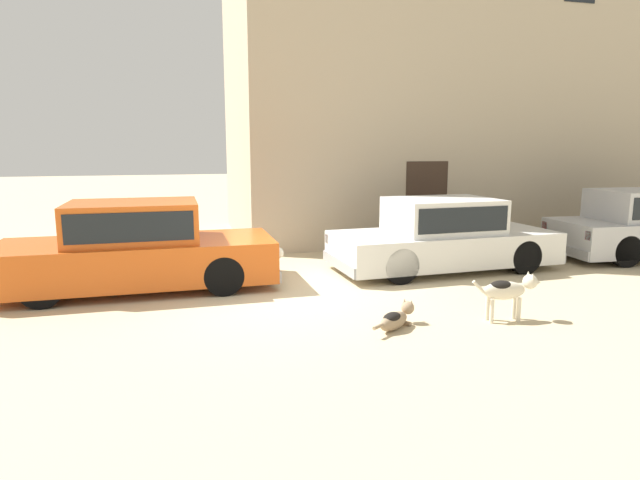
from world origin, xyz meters
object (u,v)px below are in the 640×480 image
(parked_sedan_nearest, at_px, (137,247))
(parked_sedan_second, at_px, (443,235))
(stray_dog_spotted, at_px, (396,318))
(stray_dog_tan, at_px, (509,289))

(parked_sedan_nearest, xyz_separation_m, parked_sedan_second, (5.85, -0.04, -0.04))
(stray_dog_spotted, distance_m, stray_dog_tan, 1.71)
(stray_dog_spotted, height_order, stray_dog_tan, stray_dog_tan)
(parked_sedan_second, bearing_deg, stray_dog_tan, -103.65)
(stray_dog_tan, bearing_deg, parked_sedan_nearest, 155.99)
(parked_sedan_nearest, distance_m, parked_sedan_second, 5.85)
(parked_sedan_nearest, xyz_separation_m, stray_dog_tan, (5.19, -3.24, -0.29))
(parked_sedan_second, bearing_deg, stray_dog_spotted, -129.08)
(parked_sedan_second, xyz_separation_m, stray_dog_tan, (-0.66, -3.19, -0.25))
(parked_sedan_nearest, height_order, stray_dog_spotted, parked_sedan_nearest)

